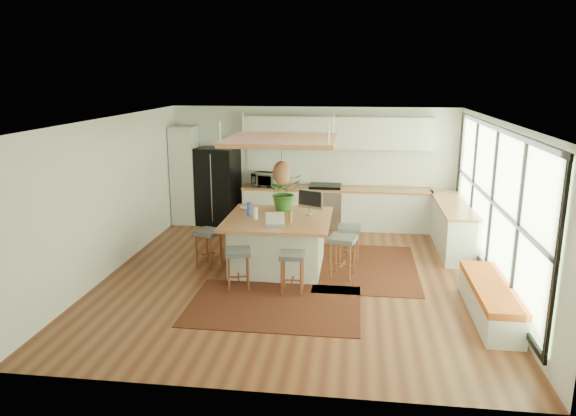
# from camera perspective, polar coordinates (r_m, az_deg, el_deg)

# --- Properties ---
(floor) EXTENTS (7.00, 7.00, 0.00)m
(floor) POSITION_cam_1_polar(r_m,az_deg,el_deg) (9.38, 0.83, -7.31)
(floor) COLOR #582819
(floor) RESTS_ON ground
(ceiling) EXTENTS (7.00, 7.00, 0.00)m
(ceiling) POSITION_cam_1_polar(r_m,az_deg,el_deg) (8.77, 0.89, 9.36)
(ceiling) COLOR white
(ceiling) RESTS_ON ground
(wall_back) EXTENTS (6.50, 0.00, 6.50)m
(wall_back) POSITION_cam_1_polar(r_m,az_deg,el_deg) (12.40, 2.70, 4.44)
(wall_back) COLOR silver
(wall_back) RESTS_ON ground
(wall_front) EXTENTS (6.50, 0.00, 6.50)m
(wall_front) POSITION_cam_1_polar(r_m,az_deg,el_deg) (5.67, -3.19, -7.37)
(wall_front) COLOR silver
(wall_front) RESTS_ON ground
(wall_left) EXTENTS (0.00, 7.00, 7.00)m
(wall_left) POSITION_cam_1_polar(r_m,az_deg,el_deg) (9.88, -18.22, 1.26)
(wall_left) COLOR silver
(wall_left) RESTS_ON ground
(wall_right) EXTENTS (0.00, 7.00, 7.00)m
(wall_right) POSITION_cam_1_polar(r_m,az_deg,el_deg) (9.21, 21.38, 0.09)
(wall_right) COLOR silver
(wall_right) RESTS_ON ground
(window_wall) EXTENTS (0.10, 6.20, 2.60)m
(window_wall) POSITION_cam_1_polar(r_m,az_deg,el_deg) (9.19, 21.23, 0.40)
(window_wall) COLOR black
(window_wall) RESTS_ON wall_right
(pantry) EXTENTS (0.55, 0.60, 2.25)m
(pantry) POSITION_cam_1_polar(r_m,az_deg,el_deg) (12.71, -10.84, 3.41)
(pantry) COLOR silver
(pantry) RESTS_ON floor
(back_counter_base) EXTENTS (4.20, 0.60, 0.88)m
(back_counter_base) POSITION_cam_1_polar(r_m,az_deg,el_deg) (12.24, 5.09, -0.09)
(back_counter_base) COLOR silver
(back_counter_base) RESTS_ON floor
(back_counter_top) EXTENTS (4.24, 0.64, 0.05)m
(back_counter_top) POSITION_cam_1_polar(r_m,az_deg,el_deg) (12.14, 5.14, 2.02)
(back_counter_top) COLOR #9C5A37
(back_counter_top) RESTS_ON back_counter_base
(backsplash) EXTENTS (4.20, 0.02, 0.80)m
(backsplash) POSITION_cam_1_polar(r_m,az_deg,el_deg) (12.35, 5.24, 4.35)
(backsplash) COLOR white
(backsplash) RESTS_ON wall_back
(upper_cabinets) EXTENTS (4.20, 0.34, 0.70)m
(upper_cabinets) POSITION_cam_1_polar(r_m,az_deg,el_deg) (12.08, 5.30, 7.97)
(upper_cabinets) COLOR silver
(upper_cabinets) RESTS_ON wall_back
(range) EXTENTS (0.76, 0.62, 1.00)m
(range) POSITION_cam_1_polar(r_m,az_deg,el_deg) (12.24, 3.93, 0.22)
(range) COLOR #A5A5AA
(range) RESTS_ON floor
(right_counter_base) EXTENTS (0.60, 2.50, 0.88)m
(right_counter_base) POSITION_cam_1_polar(r_m,az_deg,el_deg) (11.26, 17.03, -1.91)
(right_counter_base) COLOR silver
(right_counter_base) RESTS_ON floor
(right_counter_top) EXTENTS (0.64, 2.54, 0.05)m
(right_counter_top) POSITION_cam_1_polar(r_m,az_deg,el_deg) (11.15, 17.20, 0.36)
(right_counter_top) COLOR #9C5A37
(right_counter_top) RESTS_ON right_counter_base
(window_bench) EXTENTS (0.52, 2.00, 0.50)m
(window_bench) POSITION_cam_1_polar(r_m,az_deg,el_deg) (8.36, 20.62, -9.16)
(window_bench) COLOR silver
(window_bench) RESTS_ON floor
(ceiling_panel) EXTENTS (1.86, 1.86, 0.80)m
(ceiling_panel) POSITION_cam_1_polar(r_m,az_deg,el_deg) (9.28, -0.69, 5.57)
(ceiling_panel) COLOR #9C5A37
(ceiling_panel) RESTS_ON ceiling
(rug_near) EXTENTS (2.60, 1.80, 0.01)m
(rug_near) POSITION_cam_1_polar(r_m,az_deg,el_deg) (8.28, -1.49, -10.29)
(rug_near) COLOR black
(rug_near) RESTS_ON floor
(rug_right) EXTENTS (1.80, 2.60, 0.01)m
(rug_right) POSITION_cam_1_polar(r_m,az_deg,el_deg) (9.90, 8.30, -6.26)
(rug_right) COLOR black
(rug_right) RESTS_ON floor
(fridge) EXTENTS (0.99, 0.83, 1.79)m
(fridge) POSITION_cam_1_polar(r_m,az_deg,el_deg) (12.51, -7.42, 2.44)
(fridge) COLOR black
(fridge) RESTS_ON floor
(island) EXTENTS (1.85, 1.85, 0.93)m
(island) POSITION_cam_1_polar(r_m,az_deg,el_deg) (9.70, -1.03, -3.68)
(island) COLOR #9C5A37
(island) RESTS_ON floor
(stool_near_left) EXTENTS (0.48, 0.48, 0.68)m
(stool_near_left) POSITION_cam_1_polar(r_m,az_deg,el_deg) (8.80, -5.30, -6.39)
(stool_near_left) COLOR #494C50
(stool_near_left) RESTS_ON floor
(stool_near_right) EXTENTS (0.40, 0.40, 0.67)m
(stool_near_right) POSITION_cam_1_polar(r_m,az_deg,el_deg) (8.62, 0.47, -6.77)
(stool_near_right) COLOR #494C50
(stool_near_right) RESTS_ON floor
(stool_right_front) EXTENTS (0.51, 0.51, 0.73)m
(stool_right_front) POSITION_cam_1_polar(r_m,az_deg,el_deg) (9.30, 5.80, -5.25)
(stool_right_front) COLOR #494C50
(stool_right_front) RESTS_ON floor
(stool_right_back) EXTENTS (0.42, 0.42, 0.69)m
(stool_right_back) POSITION_cam_1_polar(r_m,az_deg,el_deg) (10.07, 6.48, -3.75)
(stool_right_back) COLOR #494C50
(stool_right_back) RESTS_ON floor
(stool_left_side) EXTENTS (0.53, 0.53, 0.69)m
(stool_left_side) POSITION_cam_1_polar(r_m,az_deg,el_deg) (9.85, -8.40, -4.21)
(stool_left_side) COLOR #494C50
(stool_left_side) RESTS_ON floor
(laptop) EXTENTS (0.38, 0.40, 0.24)m
(laptop) POSITION_cam_1_polar(r_m,az_deg,el_deg) (9.00, -1.34, -1.21)
(laptop) COLOR #A5A5AA
(laptop) RESTS_ON island
(monitor) EXTENTS (0.54, 0.37, 0.47)m
(monitor) POSITION_cam_1_polar(r_m,az_deg,el_deg) (9.70, 2.37, 0.77)
(monitor) COLOR #A5A5AA
(monitor) RESTS_ON island
(microwave) EXTENTS (0.62, 0.44, 0.38)m
(microwave) POSITION_cam_1_polar(r_m,az_deg,el_deg) (12.24, -2.41, 3.19)
(microwave) COLOR #A5A5AA
(microwave) RESTS_ON back_counter_top
(island_plant) EXTENTS (0.89, 0.92, 0.54)m
(island_plant) POSITION_cam_1_polar(r_m,az_deg,el_deg) (10.05, -0.39, 1.30)
(island_plant) COLOR #1E4C19
(island_plant) RESTS_ON island
(island_bowl) EXTENTS (0.22, 0.22, 0.05)m
(island_bowl) POSITION_cam_1_polar(r_m,az_deg,el_deg) (10.16, -4.53, -0.02)
(island_bowl) COLOR white
(island_bowl) RESTS_ON island
(island_bottle_0) EXTENTS (0.07, 0.07, 0.19)m
(island_bottle_0) POSITION_cam_1_polar(r_m,az_deg,el_deg) (9.73, -4.16, -0.22)
(island_bottle_0) COLOR blue
(island_bottle_0) RESTS_ON island
(island_bottle_1) EXTENTS (0.07, 0.07, 0.19)m
(island_bottle_1) POSITION_cam_1_polar(r_m,az_deg,el_deg) (9.46, -3.57, -0.62)
(island_bottle_1) COLOR white
(island_bottle_1) RESTS_ON island
(island_bottle_2) EXTENTS (0.07, 0.07, 0.19)m
(island_bottle_2) POSITION_cam_1_polar(r_m,az_deg,el_deg) (9.22, 0.22, -0.99)
(island_bottle_2) COLOR #A96B38
(island_bottle_2) RESTS_ON island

